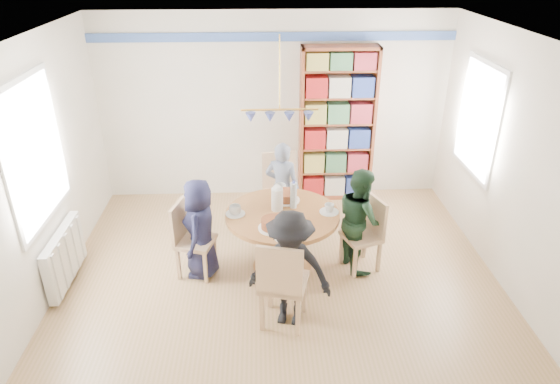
{
  "coord_description": "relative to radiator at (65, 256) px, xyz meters",
  "views": [
    {
      "loc": [
        -0.21,
        -4.46,
        3.5
      ],
      "look_at": [
        0.0,
        0.4,
        1.05
      ],
      "focal_mm": 32.0,
      "sensor_mm": 36.0,
      "label": 1
    }
  ],
  "objects": [
    {
      "name": "ground",
      "position": [
        2.42,
        -0.3,
        -0.35
      ],
      "size": [
        5.0,
        5.0,
        0.0
      ],
      "primitive_type": "plane",
      "color": "#A68057"
    },
    {
      "name": "room_shell",
      "position": [
        2.16,
        0.57,
        1.3
      ],
      "size": [
        5.0,
        5.0,
        5.0
      ],
      "color": "white",
      "rests_on": "ground"
    },
    {
      "name": "radiator",
      "position": [
        0.0,
        0.0,
        0.0
      ],
      "size": [
        0.12,
        1.0,
        0.6
      ],
      "color": "silver",
      "rests_on": "ground"
    },
    {
      "name": "dining_table",
      "position": [
        2.45,
        0.17,
        0.21
      ],
      "size": [
        1.3,
        1.3,
        0.75
      ],
      "color": "#8F5E2E",
      "rests_on": "ground"
    },
    {
      "name": "chair_left",
      "position": [
        1.38,
        0.13,
        0.15
      ],
      "size": [
        0.49,
        0.49,
        0.91
      ],
      "color": "tan",
      "rests_on": "ground"
    },
    {
      "name": "chair_right",
      "position": [
        3.44,
        0.17,
        0.14
      ],
      "size": [
        0.51,
        0.51,
        0.89
      ],
      "color": "tan",
      "rests_on": "ground"
    },
    {
      "name": "chair_far",
      "position": [
        2.47,
        1.22,
        0.21
      ],
      "size": [
        0.51,
        0.51,
        1.02
      ],
      "color": "tan",
      "rests_on": "ground"
    },
    {
      "name": "chair_near",
      "position": [
        2.39,
        -0.84,
        0.21
      ],
      "size": [
        0.54,
        0.54,
        1.01
      ],
      "color": "tan",
      "rests_on": "ground"
    },
    {
      "name": "person_left",
      "position": [
        1.52,
        0.12,
        0.25
      ],
      "size": [
        0.45,
        0.63,
        1.19
      ],
      "primitive_type": "imported",
      "rotation": [
        0.0,
        0.0,
        -1.7
      ],
      "color": "#171934",
      "rests_on": "ground"
    },
    {
      "name": "person_right",
      "position": [
        3.34,
        0.21,
        0.28
      ],
      "size": [
        0.59,
        0.69,
        1.25
      ],
      "primitive_type": "imported",
      "rotation": [
        0.0,
        0.0,
        1.78
      ],
      "color": "black",
      "rests_on": "ground"
    },
    {
      "name": "person_far",
      "position": [
        2.49,
        1.06,
        0.28
      ],
      "size": [
        0.53,
        0.44,
        1.25
      ],
      "primitive_type": "imported",
      "rotation": [
        0.0,
        0.0,
        2.8
      ],
      "color": "gray",
      "rests_on": "ground"
    },
    {
      "name": "person_near",
      "position": [
        2.48,
        -0.77,
        0.28
      ],
      "size": [
        0.91,
        0.65,
        1.27
      ],
      "primitive_type": "imported",
      "rotation": [
        0.0,
        0.0,
        -0.24
      ],
      "color": "black",
      "rests_on": "ground"
    },
    {
      "name": "bookshelf",
      "position": [
        3.32,
        2.04,
        0.76
      ],
      "size": [
        1.07,
        0.32,
        2.25
      ],
      "color": "brown",
      "rests_on": "ground"
    },
    {
      "name": "tableware",
      "position": [
        2.42,
        0.19,
        0.47
      ],
      "size": [
        1.28,
        1.28,
        0.34
      ],
      "color": "white",
      "rests_on": "dining_table"
    }
  ]
}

